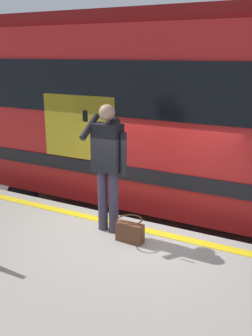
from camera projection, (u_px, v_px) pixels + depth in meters
The scene contains 7 objects.
ground_plane at pixel (143, 285), 6.43m from camera, with size 24.30×24.30×0.00m, color #4C4742.
safety_line at pixel (135, 228), 5.86m from camera, with size 15.88×0.16×0.01m, color yellow.
track_rail_near at pixel (175, 246), 7.56m from camera, with size 21.06×0.08×0.16m, color slate.
track_rail_far at pixel (200, 219), 8.77m from camera, with size 21.06×0.08×0.16m, color slate.
train_carriage at pixel (218, 110), 7.24m from camera, with size 11.61×3.04×4.13m.
passenger at pixel (108, 158), 5.50m from camera, with size 0.57×0.55×1.82m.
handbag at pixel (130, 231), 5.40m from camera, with size 0.38×0.34×0.34m.
Camera 1 is at (-2.47, 5.08, 3.62)m, focal length 42.60 mm.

